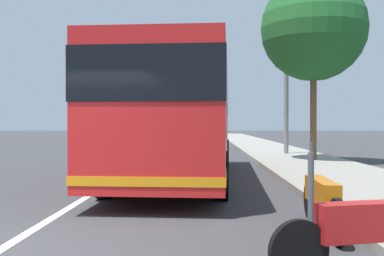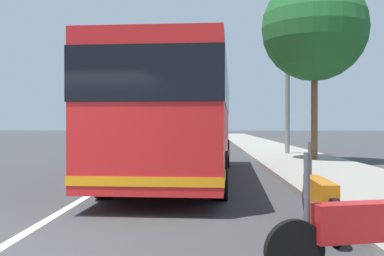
% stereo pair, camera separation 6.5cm
% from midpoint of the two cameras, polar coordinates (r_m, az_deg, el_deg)
% --- Properties ---
extents(sidewalk_curb, '(110.00, 3.60, 0.14)m').
position_cam_midpoint_polar(sidewalk_curb, '(15.69, 15.98, -4.91)').
color(sidewalk_curb, gray).
rests_on(sidewalk_curb, ground).
extents(lane_divider_line, '(110.00, 0.16, 0.01)m').
position_cam_midpoint_polar(lane_divider_line, '(15.45, -7.45, -5.23)').
color(lane_divider_line, silver).
rests_on(lane_divider_line, ground).
extents(coach_bus, '(10.80, 3.18, 3.15)m').
position_cam_midpoint_polar(coach_bus, '(12.59, -1.30, 1.85)').
color(coach_bus, red).
rests_on(coach_bus, ground).
extents(motorcycle_by_tree, '(0.66, 2.25, 1.26)m').
position_cam_midpoint_polar(motorcycle_by_tree, '(4.99, 22.09, -11.74)').
color(motorcycle_by_tree, black).
rests_on(motorcycle_by_tree, ground).
extents(motorcycle_mid_row, '(2.30, 0.27, 1.25)m').
position_cam_midpoint_polar(motorcycle_mid_row, '(6.83, 16.13, -8.46)').
color(motorcycle_mid_row, black).
rests_on(motorcycle_mid_row, ground).
extents(car_oncoming, '(4.43, 2.04, 1.49)m').
position_cam_midpoint_polar(car_oncoming, '(27.07, 1.82, -1.31)').
color(car_oncoming, gold).
rests_on(car_oncoming, ground).
extents(car_side_street, '(4.09, 1.98, 1.47)m').
position_cam_midpoint_polar(car_side_street, '(42.40, 0.76, -0.70)').
color(car_side_street, gray).
rests_on(car_side_street, ground).
extents(car_far_distant, '(4.66, 1.83, 1.55)m').
position_cam_midpoint_polar(car_far_distant, '(32.93, -6.31, -0.97)').
color(car_far_distant, red).
rests_on(car_far_distant, ground).
extents(car_ahead_same_lane, '(4.24, 1.89, 1.49)m').
position_cam_midpoint_polar(car_ahead_same_lane, '(57.69, 1.83, -0.38)').
color(car_ahead_same_lane, '#2D7238').
rests_on(car_ahead_same_lane, ground).
extents(roadside_tree_mid_block, '(4.19, 4.19, 7.46)m').
position_cam_midpoint_polar(roadside_tree_mid_block, '(19.00, 15.33, 12.03)').
color(roadside_tree_mid_block, brown).
rests_on(roadside_tree_mid_block, ground).
extents(utility_pole, '(0.22, 0.22, 8.80)m').
position_cam_midpoint_polar(utility_pole, '(22.47, 12.07, 7.77)').
color(utility_pole, slate).
rests_on(utility_pole, ground).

